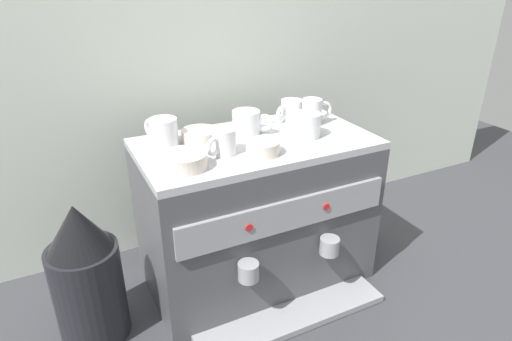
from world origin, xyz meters
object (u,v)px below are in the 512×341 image
at_px(ceramic_cup_0, 313,112).
at_px(coffee_grinder, 86,276).
at_px(ceramic_cup_5, 306,124).
at_px(ceramic_cup_1, 248,122).
at_px(espresso_machine, 257,213).
at_px(ceramic_cup_4, 163,132).
at_px(ceramic_bowl_2, 200,136).
at_px(ceramic_bowl_0, 185,161).
at_px(milk_pitcher, 362,221).
at_px(ceramic_cup_2, 223,142).
at_px(ceramic_cup_3, 291,110).
at_px(ceramic_bowl_1, 263,148).

relative_size(ceramic_cup_0, coffee_grinder, 0.25).
bearing_deg(ceramic_cup_5, ceramic_cup_1, 145.76).
xyz_separation_m(espresso_machine, ceramic_cup_4, (-0.25, 0.09, 0.28)).
height_order(ceramic_cup_4, ceramic_bowl_2, ceramic_cup_4).
bearing_deg(ceramic_bowl_2, ceramic_cup_1, -2.06).
relative_size(ceramic_cup_1, ceramic_bowl_0, 0.98).
relative_size(ceramic_cup_0, ceramic_cup_5, 0.87).
xyz_separation_m(espresso_machine, milk_pitcher, (0.45, 0.02, -0.16)).
distance_m(espresso_machine, ceramic_cup_2, 0.30).
relative_size(ceramic_bowl_0, coffee_grinder, 0.28).
height_order(ceramic_cup_2, milk_pitcher, ceramic_cup_2).
relative_size(espresso_machine, ceramic_cup_0, 6.54).
xyz_separation_m(ceramic_cup_3, coffee_grinder, (-0.69, -0.14, -0.31)).
bearing_deg(ceramic_cup_4, ceramic_cup_5, -16.16).
bearing_deg(ceramic_bowl_2, ceramic_cup_3, 8.08).
bearing_deg(coffee_grinder, ceramic_bowl_2, 14.97).
height_order(ceramic_cup_1, ceramic_cup_3, ceramic_cup_1).
bearing_deg(ceramic_cup_3, coffee_grinder, -168.24).
height_order(espresso_machine, ceramic_bowl_0, ceramic_bowl_0).
relative_size(ceramic_cup_0, ceramic_cup_3, 1.00).
xyz_separation_m(ceramic_cup_5, ceramic_bowl_1, (-0.17, -0.06, -0.02)).
bearing_deg(ceramic_bowl_0, milk_pitcher, 8.82).
relative_size(espresso_machine, ceramic_cup_5, 5.66).
bearing_deg(ceramic_cup_0, ceramic_cup_1, 175.86).
relative_size(ceramic_cup_2, ceramic_cup_5, 0.79).
bearing_deg(ceramic_bowl_1, coffee_grinder, 172.27).
bearing_deg(coffee_grinder, ceramic_cup_5, -0.24).
bearing_deg(ceramic_cup_4, milk_pitcher, -5.11).
height_order(ceramic_cup_5, ceramic_bowl_1, ceramic_cup_5).
bearing_deg(ceramic_bowl_2, espresso_machine, -26.59).
xyz_separation_m(ceramic_cup_0, ceramic_cup_3, (-0.04, 0.07, -0.01)).
distance_m(ceramic_cup_1, ceramic_bowl_1, 0.16).
distance_m(ceramic_bowl_1, ceramic_bowl_2, 0.20).
height_order(ceramic_cup_5, ceramic_bowl_2, ceramic_cup_5).
relative_size(ceramic_cup_2, ceramic_bowl_0, 0.83).
relative_size(espresso_machine, ceramic_bowl_2, 6.42).
xyz_separation_m(coffee_grinder, milk_pitcher, (0.96, 0.05, -0.12)).
height_order(ceramic_cup_2, ceramic_bowl_1, ceramic_cup_2).
bearing_deg(ceramic_bowl_2, milk_pitcher, -4.72).
height_order(ceramic_cup_0, ceramic_cup_2, ceramic_cup_0).
bearing_deg(ceramic_cup_1, ceramic_cup_5, -34.24).
bearing_deg(ceramic_bowl_1, ceramic_cup_5, 19.93).
height_order(coffee_grinder, milk_pitcher, coffee_grinder).
xyz_separation_m(ceramic_cup_2, ceramic_bowl_1, (0.09, -0.04, -0.02)).
distance_m(espresso_machine, ceramic_cup_3, 0.35).
xyz_separation_m(ceramic_cup_3, ceramic_bowl_0, (-0.42, -0.20, -0.01)).
xyz_separation_m(ceramic_cup_3, ceramic_bowl_2, (-0.33, -0.05, -0.02)).
height_order(ceramic_cup_4, ceramic_bowl_1, ceramic_cup_4).
distance_m(ceramic_cup_1, ceramic_cup_2, 0.17).
bearing_deg(ceramic_cup_5, coffee_grinder, 179.76).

